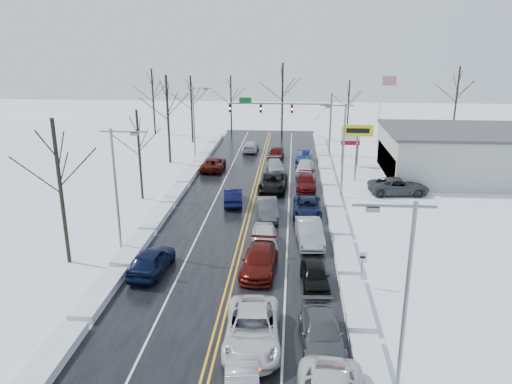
# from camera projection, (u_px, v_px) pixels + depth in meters

# --- Properties ---
(ground) EXTENTS (160.00, 160.00, 0.00)m
(ground) POSITION_uv_depth(u_px,v_px,m) (243.00, 234.00, 39.41)
(ground) COLOR white
(ground) RESTS_ON ground
(road_surface) EXTENTS (14.00, 84.00, 0.01)m
(road_surface) POSITION_uv_depth(u_px,v_px,m) (246.00, 224.00, 41.31)
(road_surface) COLOR black
(road_surface) RESTS_ON ground
(snow_bank_left) EXTENTS (1.47, 72.00, 0.49)m
(snow_bank_left) POSITION_uv_depth(u_px,v_px,m) (156.00, 222.00, 41.86)
(snow_bank_left) COLOR silver
(snow_bank_left) RESTS_ON ground
(snow_bank_right) EXTENTS (1.47, 72.00, 0.49)m
(snow_bank_right) POSITION_uv_depth(u_px,v_px,m) (338.00, 227.00, 40.76)
(snow_bank_right) COLOR silver
(snow_bank_right) RESTS_ON ground
(traffic_signal_mast) EXTENTS (13.28, 0.39, 8.00)m
(traffic_signal_mast) POSITION_uv_depth(u_px,v_px,m) (291.00, 112.00, 64.09)
(traffic_signal_mast) COLOR slate
(traffic_signal_mast) RESTS_ON ground
(tires_plus_sign) EXTENTS (3.20, 0.34, 6.00)m
(tires_plus_sign) POSITION_uv_depth(u_px,v_px,m) (358.00, 134.00, 52.33)
(tires_plus_sign) COLOR slate
(tires_plus_sign) RESTS_ON ground
(used_vehicles_sign) EXTENTS (2.20, 0.22, 4.65)m
(used_vehicles_sign) POSITION_uv_depth(u_px,v_px,m) (351.00, 139.00, 58.54)
(used_vehicles_sign) COLOR slate
(used_vehicles_sign) RESTS_ON ground
(speed_limit_sign) EXTENTS (0.55, 0.09, 2.35)m
(speed_limit_sign) POSITION_uv_depth(u_px,v_px,m) (362.00, 262.00, 30.72)
(speed_limit_sign) COLOR slate
(speed_limit_sign) RESTS_ON ground
(flagpole) EXTENTS (1.87, 1.20, 10.00)m
(flagpole) POSITION_uv_depth(u_px,v_px,m) (382.00, 107.00, 65.01)
(flagpole) COLOR silver
(flagpole) RESTS_ON ground
(dealership_building) EXTENTS (20.40, 12.40, 5.30)m
(dealership_building) POSITION_uv_depth(u_px,v_px,m) (480.00, 154.00, 53.97)
(dealership_building) COLOR #A2A29D
(dealership_building) RESTS_ON ground
(streetlight_se) EXTENTS (3.20, 0.25, 9.00)m
(streetlight_se) POSITION_uv_depth(u_px,v_px,m) (402.00, 288.00, 20.10)
(streetlight_se) COLOR slate
(streetlight_se) RESTS_ON ground
(streetlight_ne) EXTENTS (3.20, 0.25, 9.00)m
(streetlight_ne) POSITION_uv_depth(u_px,v_px,m) (342.00, 143.00, 46.70)
(streetlight_ne) COLOR slate
(streetlight_ne) RESTS_ON ground
(streetlight_sw) EXTENTS (3.20, 0.25, 9.00)m
(streetlight_sw) POSITION_uv_depth(u_px,v_px,m) (118.00, 181.00, 34.60)
(streetlight_sw) COLOR slate
(streetlight_sw) RESTS_ON ground
(streetlight_nw) EXTENTS (3.20, 0.25, 9.00)m
(streetlight_nw) POSITION_uv_depth(u_px,v_px,m) (195.00, 117.00, 61.20)
(streetlight_nw) COLOR slate
(streetlight_nw) RESTS_ON ground
(tree_left_b) EXTENTS (4.00, 4.00, 10.00)m
(tree_left_b) POSITION_uv_depth(u_px,v_px,m) (57.00, 164.00, 32.42)
(tree_left_b) COLOR #2D231C
(tree_left_b) RESTS_ON ground
(tree_left_c) EXTENTS (3.40, 3.40, 8.50)m
(tree_left_c) POSITION_uv_depth(u_px,v_px,m) (138.00, 138.00, 45.97)
(tree_left_c) COLOR #2D231C
(tree_left_c) RESTS_ON ground
(tree_left_d) EXTENTS (4.20, 4.20, 10.50)m
(tree_left_d) POSITION_uv_depth(u_px,v_px,m) (167.00, 102.00, 58.89)
(tree_left_d) COLOR #2D231C
(tree_left_d) RESTS_ON ground
(tree_left_e) EXTENTS (3.80, 3.80, 9.50)m
(tree_left_e) POSITION_uv_depth(u_px,v_px,m) (191.00, 96.00, 70.48)
(tree_left_e) COLOR #2D231C
(tree_left_e) RESTS_ON ground
(tree_far_a) EXTENTS (4.00, 4.00, 10.00)m
(tree_far_a) POSITION_uv_depth(u_px,v_px,m) (153.00, 89.00, 76.59)
(tree_far_a) COLOR #2D231C
(tree_far_a) RESTS_ON ground
(tree_far_b) EXTENTS (3.60, 3.60, 9.00)m
(tree_far_b) POSITION_uv_depth(u_px,v_px,m) (231.00, 93.00, 76.88)
(tree_far_b) COLOR #2D231C
(tree_far_b) RESTS_ON ground
(tree_far_c) EXTENTS (4.40, 4.40, 11.00)m
(tree_far_c) POSITION_uv_depth(u_px,v_px,m) (283.00, 86.00, 73.98)
(tree_far_c) COLOR #2D231C
(tree_far_c) RESTS_ON ground
(tree_far_d) EXTENTS (3.40, 3.40, 8.50)m
(tree_far_d) POSITION_uv_depth(u_px,v_px,m) (349.00, 97.00, 75.21)
(tree_far_d) COLOR #2D231C
(tree_far_d) RESTS_ON ground
(tree_far_e) EXTENTS (4.20, 4.20, 10.50)m
(tree_far_e) POSITION_uv_depth(u_px,v_px,m) (458.00, 88.00, 74.11)
(tree_far_e) COLOR #2D231C
(tree_far_e) RESTS_ON ground
(queued_car_2) EXTENTS (3.07, 6.18, 1.68)m
(queued_car_2) POSITION_uv_depth(u_px,v_px,m) (252.00, 343.00, 25.46)
(queued_car_2) COLOR silver
(queued_car_2) RESTS_ON ground
(queued_car_3) EXTENTS (2.49, 5.48, 1.55)m
(queued_car_3) POSITION_uv_depth(u_px,v_px,m) (259.00, 271.00, 33.17)
(queued_car_3) COLOR #4D0E0A
(queued_car_3) RESTS_ON ground
(queued_car_4) EXTENTS (2.26, 4.87, 1.61)m
(queued_car_4) POSITION_uv_depth(u_px,v_px,m) (264.00, 248.00, 36.75)
(queued_car_4) COLOR silver
(queued_car_4) RESTS_ON ground
(queued_car_5) EXTENTS (2.21, 4.97, 1.58)m
(queued_car_5) POSITION_uv_depth(u_px,v_px,m) (267.00, 217.00, 42.92)
(queued_car_5) COLOR #3B3E40
(queued_car_5) RESTS_ON ground
(queued_car_6) EXTENTS (2.96, 5.89, 1.60)m
(queued_car_6) POSITION_uv_depth(u_px,v_px,m) (273.00, 190.00, 50.36)
(queued_car_6) COLOR black
(queued_car_6) RESTS_ON ground
(queued_car_7) EXTENTS (2.45, 4.78, 1.33)m
(queued_car_7) POSITION_uv_depth(u_px,v_px,m) (275.00, 171.00, 57.15)
(queued_car_7) COLOR #9E9FA5
(queued_car_7) RESTS_ON ground
(queued_car_8) EXTENTS (2.15, 4.61, 1.53)m
(queued_car_8) POSITION_uv_depth(u_px,v_px,m) (276.00, 159.00, 62.65)
(queued_car_8) COLOR #47090B
(queued_car_8) RESTS_ON ground
(queued_car_11) EXTENTS (2.45, 5.25, 1.48)m
(queued_car_11) POSITION_uv_depth(u_px,v_px,m) (321.00, 345.00, 25.30)
(queued_car_11) COLOR #46494C
(queued_car_11) RESTS_ON ground
(queued_car_12) EXTENTS (1.96, 4.21, 1.40)m
(queued_car_12) POSITION_uv_depth(u_px,v_px,m) (314.00, 285.00, 31.34)
(queued_car_12) COLOR black
(queued_car_12) RESTS_ON ground
(queued_car_13) EXTENTS (2.24, 5.30, 1.70)m
(queued_car_13) POSITION_uv_depth(u_px,v_px,m) (309.00, 243.00, 37.67)
(queued_car_13) COLOR #95979C
(queued_car_13) RESTS_ON ground
(queued_car_14) EXTENTS (2.50, 5.31, 1.47)m
(queued_car_14) POSITION_uv_depth(u_px,v_px,m) (307.00, 215.00, 43.44)
(queued_car_14) COLOR black
(queued_car_14) RESTS_ON ground
(queued_car_15) EXTENTS (2.17, 4.96, 1.42)m
(queued_car_15) POSITION_uv_depth(u_px,v_px,m) (306.00, 189.00, 50.73)
(queued_car_15) COLOR #46090B
(queued_car_15) RESTS_ON ground
(queued_car_16) EXTENTS (2.28, 4.67, 1.53)m
(queued_car_16) POSITION_uv_depth(u_px,v_px,m) (305.00, 173.00, 56.33)
(queued_car_16) COLOR silver
(queued_car_16) RESTS_ON ground
(queued_car_17) EXTENTS (2.09, 4.53, 1.44)m
(queued_car_17) POSITION_uv_depth(u_px,v_px,m) (304.00, 162.00, 61.43)
(queued_car_17) COLOR black
(queued_car_17) RESTS_ON ground
(oncoming_car_0) EXTENTS (2.17, 4.84, 1.54)m
(oncoming_car_0) POSITION_uv_depth(u_px,v_px,m) (233.00, 204.00, 46.36)
(oncoming_car_0) COLOR black
(oncoming_car_0) RESTS_ON ground
(oncoming_car_1) EXTENTS (2.44, 5.26, 1.46)m
(oncoming_car_1) POSITION_uv_depth(u_px,v_px,m) (214.00, 170.00, 57.80)
(oncoming_car_1) COLOR #480E09
(oncoming_car_1) RESTS_ON ground
(oncoming_car_2) EXTENTS (2.11, 4.88, 1.40)m
(oncoming_car_2) POSITION_uv_depth(u_px,v_px,m) (251.00, 151.00, 66.92)
(oncoming_car_2) COLOR silver
(oncoming_car_2) RESTS_ON ground
(oncoming_car_3) EXTENTS (2.43, 5.13, 1.69)m
(oncoming_car_3) POSITION_uv_depth(u_px,v_px,m) (152.00, 272.00, 33.06)
(oncoming_car_3) COLOR black
(oncoming_car_3) RESTS_ON ground
(parked_car_0) EXTENTS (6.09, 3.27, 1.63)m
(parked_car_0) POSITION_uv_depth(u_px,v_px,m) (398.00, 194.00, 49.09)
(parked_car_0) COLOR #393B3D
(parked_car_0) RESTS_ON ground
(parked_car_1) EXTENTS (2.45, 5.85, 1.69)m
(parked_car_1) POSITION_uv_depth(u_px,v_px,m) (413.00, 179.00, 54.22)
(parked_car_1) COLOR #3D4042
(parked_car_1) RESTS_ON ground
(parked_car_2) EXTENTS (2.09, 4.10, 1.34)m
(parked_car_2) POSITION_uv_depth(u_px,v_px,m) (389.00, 166.00, 59.38)
(parked_car_2) COLOR black
(parked_car_2) RESTS_ON ground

